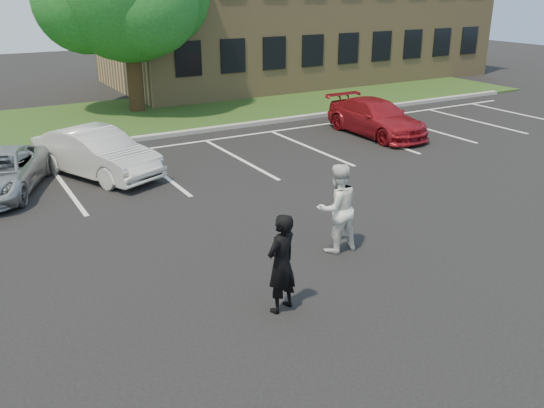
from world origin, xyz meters
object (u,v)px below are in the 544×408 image
at_px(office_building, 299,7).
at_px(man_white_shirt, 337,208).
at_px(car_red_compact, 376,118).
at_px(man_black_suit, 281,263).
at_px(car_silver_minivan, 0,172).
at_px(car_white_sedan, 97,153).

xyz_separation_m(office_building, man_white_shirt, (-12.57, -21.28, -3.18)).
bearing_deg(office_building, car_red_compact, -110.72).
bearing_deg(car_red_compact, office_building, 69.26).
bearing_deg(man_black_suit, car_red_compact, -156.07).
bearing_deg(man_black_suit, office_building, -142.36).
relative_size(man_white_shirt, car_silver_minivan, 0.46).
relative_size(man_black_suit, car_white_sedan, 0.42).
xyz_separation_m(man_black_suit, man_white_shirt, (2.29, 1.52, 0.07)).
relative_size(man_white_shirt, car_red_compact, 0.43).
bearing_deg(car_white_sedan, car_silver_minivan, 158.73).
xyz_separation_m(office_building, car_silver_minivan, (-18.39, -13.64, -3.57)).
relative_size(office_building, car_silver_minivan, 5.32).
distance_m(car_silver_minivan, car_red_compact, 13.20).
height_order(office_building, man_black_suit, office_building).
bearing_deg(office_building, car_silver_minivan, -143.44).
height_order(office_building, car_red_compact, office_building).
relative_size(car_white_sedan, car_red_compact, 0.95).
relative_size(car_silver_minivan, car_red_compact, 0.92).
xyz_separation_m(man_black_suit, car_red_compact, (9.67, 9.08, -0.25)).
height_order(man_white_shirt, car_red_compact, man_white_shirt).
relative_size(car_silver_minivan, car_white_sedan, 0.97).
relative_size(man_black_suit, car_silver_minivan, 0.43).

